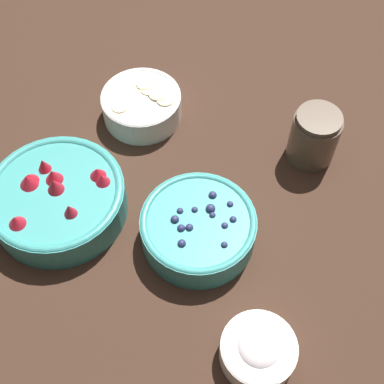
% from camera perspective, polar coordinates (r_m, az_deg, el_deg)
% --- Properties ---
extents(ground_plane, '(4.00, 4.00, 0.00)m').
position_cam_1_polar(ground_plane, '(0.90, -6.40, -0.94)').
color(ground_plane, '#382319').
extents(bowl_strawberries, '(0.22, 0.22, 0.08)m').
position_cam_1_polar(bowl_strawberries, '(0.88, -14.18, -0.58)').
color(bowl_strawberries, teal).
rests_on(bowl_strawberries, ground_plane).
extents(bowl_blueberries, '(0.18, 0.18, 0.06)m').
position_cam_1_polar(bowl_blueberries, '(0.83, 0.67, -3.80)').
color(bowl_blueberries, teal).
rests_on(bowl_blueberries, ground_plane).
extents(bowl_bananas, '(0.14, 0.14, 0.06)m').
position_cam_1_polar(bowl_bananas, '(0.99, -5.38, 9.35)').
color(bowl_bananas, white).
rests_on(bowl_bananas, ground_plane).
extents(bowl_cream, '(0.11, 0.11, 0.05)m').
position_cam_1_polar(bowl_cream, '(0.77, 7.08, -16.40)').
color(bowl_cream, white).
rests_on(bowl_cream, ground_plane).
extents(jar_chocolate, '(0.08, 0.08, 0.10)m').
position_cam_1_polar(jar_chocolate, '(0.94, 12.84, 5.64)').
color(jar_chocolate, brown).
rests_on(jar_chocolate, ground_plane).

